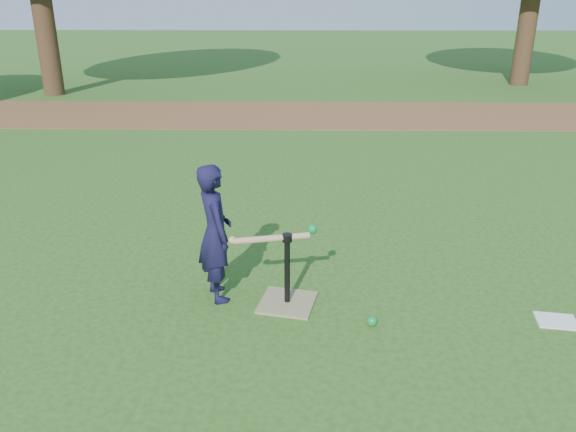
{
  "coord_description": "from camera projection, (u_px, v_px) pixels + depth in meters",
  "views": [
    {
      "loc": [
        0.28,
        -4.38,
        2.33
      ],
      "look_at": [
        0.19,
        -0.08,
        0.65
      ],
      "focal_mm": 35.0,
      "sensor_mm": 36.0,
      "label": 1
    }
  ],
  "objects": [
    {
      "name": "clipboard",
      "position": [
        557.0,
        321.0,
        4.31
      ],
      "size": [
        0.33,
        0.27,
        0.01
      ],
      "primitive_type": "cube",
      "rotation": [
        0.0,
        0.0,
        -0.15
      ],
      "color": "white",
      "rests_on": "ground"
    },
    {
      "name": "swing_action",
      "position": [
        276.0,
        237.0,
        4.36
      ],
      "size": [
        0.69,
        0.25,
        0.1
      ],
      "color": "tan",
      "rests_on": "ground"
    },
    {
      "name": "wiffle_ball_ground",
      "position": [
        372.0,
        321.0,
        4.25
      ],
      "size": [
        0.08,
        0.08,
        0.08
      ],
      "primitive_type": "sphere",
      "color": "#0C8B35",
      "rests_on": "ground"
    },
    {
      "name": "dirt_strip",
      "position": [
        287.0,
        114.0,
        11.91
      ],
      "size": [
        24.0,
        3.0,
        0.01
      ],
      "primitive_type": "cube",
      "color": "brown",
      "rests_on": "ground"
    },
    {
      "name": "ground",
      "position": [
        267.0,
        281.0,
        4.93
      ],
      "size": [
        80.0,
        80.0,
        0.0
      ],
      "primitive_type": "plane",
      "color": "#285116",
      "rests_on": "ground"
    },
    {
      "name": "child",
      "position": [
        215.0,
        233.0,
        4.48
      ],
      "size": [
        0.41,
        0.49,
        1.14
      ],
      "primitive_type": "imported",
      "rotation": [
        0.0,
        0.0,
        1.97
      ],
      "color": "#141133",
      "rests_on": "ground"
    },
    {
      "name": "batting_tee",
      "position": [
        287.0,
        292.0,
        4.53
      ],
      "size": [
        0.51,
        0.51,
        0.61
      ],
      "color": "#8D835A",
      "rests_on": "ground"
    }
  ]
}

